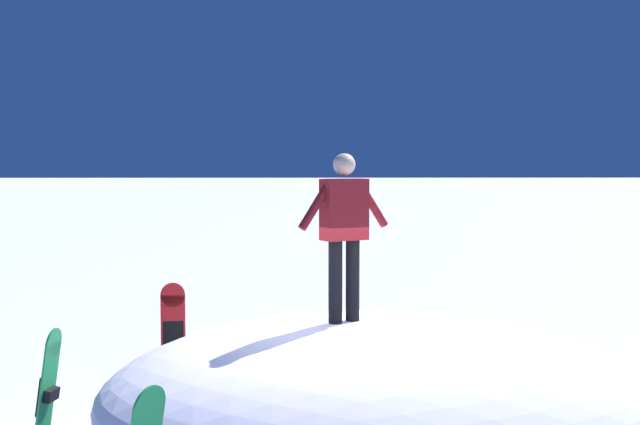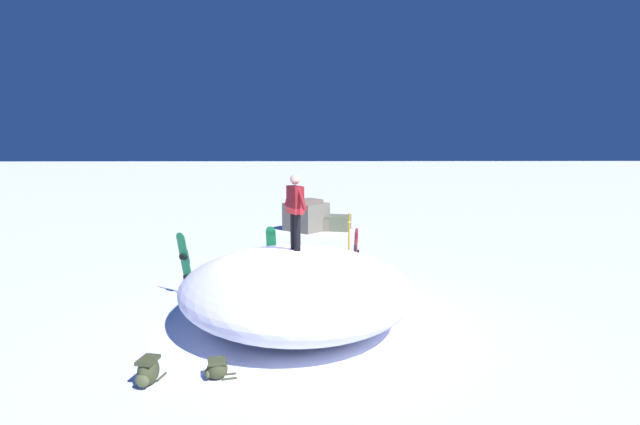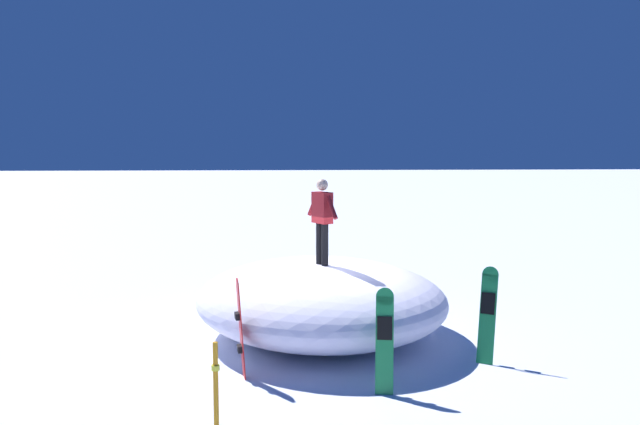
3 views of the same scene
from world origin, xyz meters
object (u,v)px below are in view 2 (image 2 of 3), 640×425
Objects in this scene: snowboard_tertiary_upright at (272,253)px; backpack_near at (148,371)px; trail_marker_pole at (349,236)px; snowboard_primary_upright at (185,263)px; snowboarder_standing at (295,207)px; snowboard_secondary_upright at (355,258)px; backpack_far at (217,369)px.

snowboard_tertiary_upright is 6.19m from backpack_near.
snowboard_primary_upright is at bearing 130.17° from trail_marker_pole.
snowboarder_standing is 0.99× the size of snowboard_primary_upright.
snowboard_primary_upright is at bearing 121.11° from snowboard_tertiary_upright.
snowboard_secondary_upright is 6.47m from backpack_near.
snowboard_secondary_upright reaches higher than backpack_near.
trail_marker_pole is (3.36, -0.14, -0.02)m from snowboard_secondary_upright.
snowboard_secondary_upright is at bearing -83.87° from snowboard_primary_upright.
backpack_near is (-5.14, 3.88, -0.65)m from snowboard_secondary_upright.
snowboard_secondary_upright is at bearing 177.65° from trail_marker_pole.
snowboard_tertiary_upright reaches higher than backpack_far.
snowboarder_standing is at bearing 141.91° from snowboard_secondary_upright.
snowboard_secondary_upright reaches higher than backpack_far.
snowboard_primary_upright is 5.93m from trail_marker_pole.
snowboard_primary_upright is (1.50, 2.85, -1.63)m from snowboarder_standing.
snowboard_tertiary_upright is at bearing -5.20° from backpack_far.
snowboard_tertiary_upright is at bearing 136.53° from trail_marker_pole.
snowboarder_standing is 3.05× the size of backpack_far.
snowboard_primary_upright is at bearing 96.13° from snowboard_secondary_upright.
snowboard_tertiary_upright is at bearing -15.04° from backpack_near.
snowboard_secondary_upright is 2.42m from snowboard_tertiary_upright.
snowboarder_standing reaches higher than backpack_near.
backpack_near reaches higher than backpack_far.
snowboarder_standing is 3.32m from snowboard_tertiary_upright.
trail_marker_pole is at bearing -17.55° from snowboarder_standing.
snowboard_primary_upright is at bearing 62.19° from snowboarder_standing.
snowboard_tertiary_upright is 3.51m from trail_marker_pole.
backpack_near is (-5.95, 1.60, -0.61)m from snowboard_tertiary_upright.
backpack_near is (-3.17, 2.33, -2.28)m from snowboarder_standing.
snowboard_tertiary_upright reaches higher than backpack_near.
trail_marker_pole is (8.50, -4.02, 0.63)m from backpack_near.
snowboarder_standing is 1.03× the size of snowboard_tertiary_upright.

